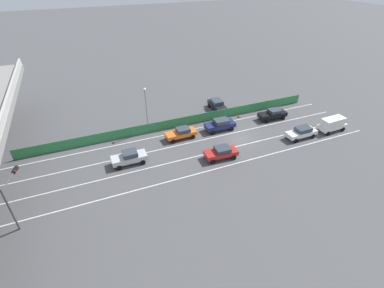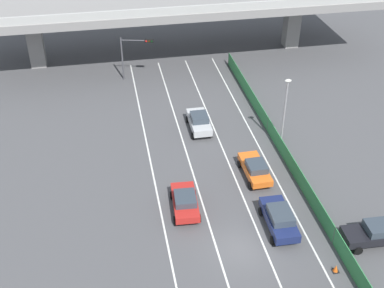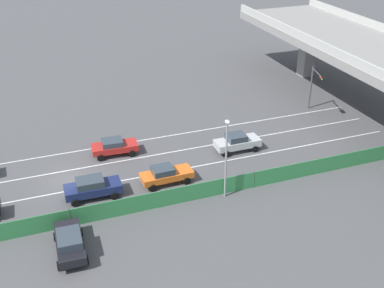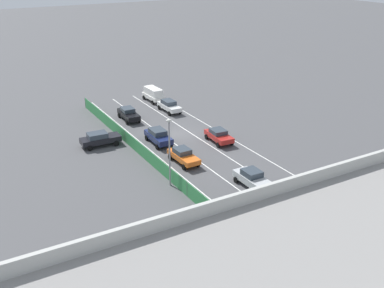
% 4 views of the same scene
% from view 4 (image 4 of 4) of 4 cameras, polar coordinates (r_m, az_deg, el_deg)
% --- Properties ---
extents(ground_plane, '(300.00, 300.00, 0.00)m').
position_cam_4_polar(ground_plane, '(58.32, -1.90, 1.25)').
color(ground_plane, '#4C4C4F').
extents(lane_line_left_edge, '(0.14, 49.88, 0.01)m').
position_cam_4_polar(lane_line_left_edge, '(55.38, 6.14, -0.09)').
color(lane_line_left_edge, silver).
rests_on(lane_line_left_edge, ground).
extents(lane_line_mid_left, '(0.14, 49.88, 0.01)m').
position_cam_4_polar(lane_line_mid_left, '(53.59, 3.20, -0.79)').
color(lane_line_mid_left, silver).
rests_on(lane_line_mid_left, ground).
extents(lane_line_mid_right, '(0.14, 49.88, 0.01)m').
position_cam_4_polar(lane_line_mid_right, '(51.97, 0.06, -1.54)').
color(lane_line_mid_right, silver).
rests_on(lane_line_mid_right, ground).
extents(lane_line_right_edge, '(0.14, 49.88, 0.01)m').
position_cam_4_polar(lane_line_right_edge, '(50.53, -3.27, -2.33)').
color(lane_line_right_edge, silver).
rests_on(lane_line_right_edge, ground).
extents(green_fence, '(0.10, 45.98, 1.51)m').
position_cam_4_polar(green_fence, '(49.59, -4.93, -1.93)').
color(green_fence, '#338447').
rests_on(green_fence, ground).
extents(car_sedan_black, '(2.12, 4.70, 1.65)m').
position_cam_4_polar(car_sedan_black, '(63.52, -7.84, 3.76)').
color(car_sedan_black, black).
rests_on(car_sedan_black, ground).
extents(car_sedan_silver, '(2.03, 4.40, 1.74)m').
position_cam_4_polar(car_sedan_silver, '(45.48, 7.46, -4.21)').
color(car_sedan_silver, '#B7BABC').
rests_on(car_sedan_silver, ground).
extents(car_sedan_white, '(1.96, 4.65, 1.64)m').
position_cam_4_polar(car_sedan_white, '(66.31, -2.83, 4.78)').
color(car_sedan_white, white).
rests_on(car_sedan_white, ground).
extents(car_sedan_red, '(2.29, 4.41, 1.56)m').
position_cam_4_polar(car_sedan_red, '(55.66, 3.32, 1.10)').
color(car_sedan_red, red).
rests_on(car_sedan_red, ground).
extents(car_taxi_orange, '(2.03, 4.51, 1.59)m').
position_cam_4_polar(car_taxi_orange, '(50.14, -1.08, -1.41)').
color(car_taxi_orange, orange).
rests_on(car_taxi_orange, ground).
extents(car_van_white, '(2.10, 4.48, 2.07)m').
position_cam_4_polar(car_van_white, '(71.10, -4.80, 6.21)').
color(car_van_white, silver).
rests_on(car_van_white, ground).
extents(car_sedan_navy, '(2.15, 4.65, 1.74)m').
position_cam_4_polar(car_sedan_navy, '(55.29, -4.18, 1.01)').
color(car_sedan_navy, navy).
rests_on(car_sedan_navy, ground).
extents(parked_sedan_dark, '(4.74, 2.22, 1.70)m').
position_cam_4_polar(parked_sedan_dark, '(55.48, -11.33, 0.67)').
color(parked_sedan_dark, black).
rests_on(parked_sedan_dark, ground).
extents(street_lamp, '(0.60, 0.36, 6.93)m').
position_cam_4_polar(street_lamp, '(44.05, -2.80, -0.23)').
color(street_lamp, gray).
rests_on(street_lamp, ground).
extents(traffic_cone, '(0.47, 0.47, 0.57)m').
position_cam_4_polar(traffic_cone, '(58.73, -8.34, 1.44)').
color(traffic_cone, orange).
rests_on(traffic_cone, ground).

